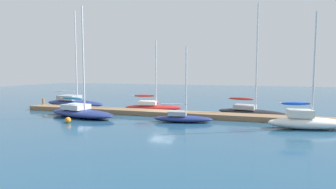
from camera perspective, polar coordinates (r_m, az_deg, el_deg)
ground_plane at (r=28.07m, az=-1.22°, el=-4.41°), size 120.00×120.00×0.00m
dock_pier at (r=28.04m, az=-1.22°, el=-3.93°), size 32.21×1.92×0.48m
dock_piling_near_end at (r=36.74m, az=-24.70°, el=-1.69°), size 0.28×0.28×1.19m
sailboat_0 at (r=36.73m, az=-19.12°, el=-1.52°), size 8.70×3.51×12.09m
sailboat_1 at (r=28.38m, az=-17.82°, el=-3.45°), size 8.30×4.17×10.78m
sailboat_2 at (r=31.58m, az=-3.27°, el=-2.47°), size 6.93×3.31×8.05m
sailboat_3 at (r=24.46m, az=3.03°, el=-4.82°), size 5.45×2.32×6.72m
sailboat_4 at (r=29.10m, az=16.99°, el=-3.25°), size 7.30×3.60×11.27m
sailboat_5 at (r=24.16m, az=27.08°, el=-4.95°), size 6.25×2.72×9.10m
mooring_buoy_red at (r=36.36m, az=-2.55°, el=-1.70°), size 0.68×0.68×0.68m
mooring_buoy_orange at (r=25.65m, az=-20.27°, el=-5.05°), size 0.51×0.51×0.51m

